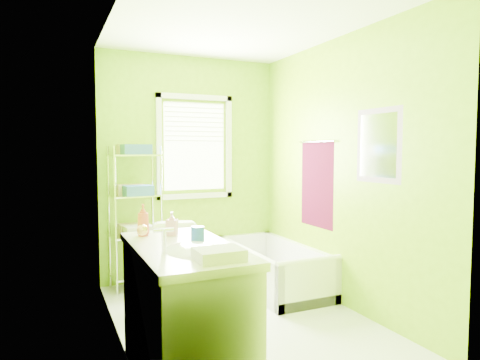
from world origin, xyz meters
name	(u,v)px	position (x,y,z in m)	size (l,w,h in m)	color
ground	(241,319)	(0.00, 0.00, 0.00)	(2.90, 2.90, 0.00)	silver
room_envelope	(241,146)	(0.00, 0.00, 1.55)	(2.14, 2.94, 2.62)	#74A508
window	(195,141)	(0.05, 1.42, 1.61)	(0.92, 0.05, 1.22)	white
door	(147,240)	(-1.04, -1.00, 1.00)	(0.09, 0.80, 2.00)	white
right_wall_decor	(339,170)	(1.04, -0.02, 1.32)	(0.04, 1.48, 1.17)	#480821
bathtub	(274,273)	(0.69, 0.66, 0.16)	(0.71, 1.52, 0.49)	white
toilet	(172,253)	(-0.33, 1.07, 0.39)	(0.44, 0.77, 0.79)	white
vanity	(185,310)	(-0.76, -0.79, 0.48)	(0.61, 1.20, 1.13)	white
wire_shelf_unit	(136,201)	(-0.67, 1.28, 0.96)	(0.55, 0.44, 1.57)	silver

